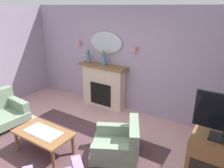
% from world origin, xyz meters
% --- Properties ---
extents(floor, '(6.94, 5.97, 0.10)m').
position_xyz_m(floor, '(0.00, 0.00, -0.05)').
color(floor, '#C6938E').
rests_on(floor, ground).
extents(wall_back, '(6.94, 0.10, 2.62)m').
position_xyz_m(wall_back, '(0.00, 2.54, 1.31)').
color(wall_back, '#9E8CA8').
rests_on(wall_back, ground).
extents(patterned_rug, '(3.20, 2.40, 0.01)m').
position_xyz_m(patterned_rug, '(0.00, 0.20, 0.01)').
color(patterned_rug, '#4C3338').
rests_on(patterned_rug, ground).
extents(fireplace, '(1.36, 0.36, 1.16)m').
position_xyz_m(fireplace, '(-0.61, 2.31, 0.57)').
color(fireplace, beige).
rests_on(fireplace, ground).
extents(mantel_vase_right, '(0.10, 0.10, 0.39)m').
position_xyz_m(mantel_vase_right, '(-1.06, 2.29, 1.37)').
color(mantel_vase_right, '#4C7093').
rests_on(mantel_vase_right, fireplace).
extents(mantel_vase_centre, '(0.12, 0.12, 0.42)m').
position_xyz_m(mantel_vase_centre, '(-0.56, 2.29, 1.35)').
color(mantel_vase_centre, '#4C7093').
rests_on(mantel_vase_centre, fireplace).
extents(wall_mirror, '(0.96, 0.06, 0.56)m').
position_xyz_m(wall_mirror, '(-0.61, 2.46, 1.71)').
color(wall_mirror, '#B2BCC6').
extents(wall_sconce_left, '(0.14, 0.14, 0.14)m').
position_xyz_m(wall_sconce_left, '(-1.46, 2.41, 1.66)').
color(wall_sconce_left, '#D17066').
extents(wall_sconce_right, '(0.14, 0.14, 0.14)m').
position_xyz_m(wall_sconce_right, '(0.24, 2.41, 1.66)').
color(wall_sconce_right, '#D17066').
extents(coffee_table, '(1.10, 0.60, 0.45)m').
position_xyz_m(coffee_table, '(-0.39, 0.07, 0.38)').
color(coffee_table, brown).
rests_on(coffee_table, ground).
extents(armchair_beside_couch, '(1.10, 1.09, 0.71)m').
position_xyz_m(armchair_beside_couch, '(0.87, 0.69, 0.31)').
color(armchair_beside_couch, gray).
rests_on(armchair_beside_couch, ground).
extents(tv_cabinet, '(0.80, 0.57, 0.90)m').
position_xyz_m(tv_cabinet, '(2.42, 0.81, 0.45)').
color(tv_cabinet, brown).
rests_on(tv_cabinet, ground).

